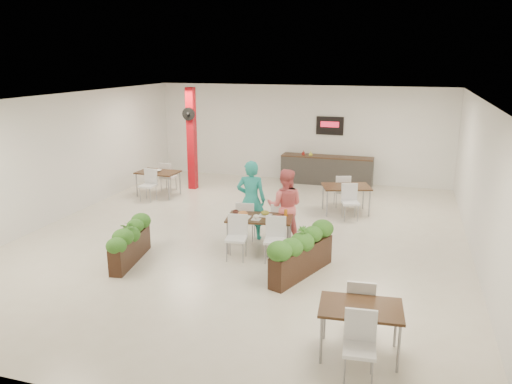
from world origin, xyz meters
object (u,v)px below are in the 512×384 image
side_table_c (360,315)px  red_column (192,138)px  diner_woman (285,206)px  main_table (259,222)px  side_table_a (158,175)px  side_table_b (346,190)px  service_counter (327,169)px  planter_right (302,251)px  diner_man (251,200)px  planter_left (130,239)px

side_table_c → red_column: bearing=122.3°
red_column → diner_woman: 5.57m
main_table → side_table_a: 5.39m
main_table → side_table_b: 3.59m
red_column → side_table_a: bearing=-120.0°
service_counter → diner_woman: service_counter is taller
red_column → side_table_b: size_ratio=1.92×
side_table_b → diner_woman: bearing=-130.1°
planter_right → red_column: bearing=130.7°
main_table → diner_man: (-0.39, 0.66, 0.29)m
diner_man → planter_left: 2.87m
diner_man → diner_woman: 0.80m
service_counter → side_table_b: service_counter is taller
main_table → diner_woman: size_ratio=1.05×
service_counter → side_table_b: (1.02, -3.06, 0.14)m
main_table → side_table_a: size_ratio=1.09×
side_table_b → side_table_c: size_ratio=1.01×
side_table_a → diner_woman: bearing=-27.6°
service_counter → planter_right: size_ratio=1.67×
planter_left → diner_man: bearing=46.8°
planter_left → side_table_b: 6.03m
side_table_a → planter_left: bearing=-65.8°
diner_woman → side_table_c: (2.09, -4.07, -0.23)m
diner_man → planter_left: size_ratio=1.09×
service_counter → planter_right: bearing=-84.3°
service_counter → diner_man: (-0.82, -5.68, 0.43)m
diner_man → side_table_b: bearing=-133.3°
red_column → main_table: 5.81m
red_column → planter_left: red_column is taller
service_counter → main_table: 6.35m
diner_man → service_counter: bearing=-106.5°
red_column → diner_woman: bearing=-43.8°
diner_woman → side_table_a: (-4.62, 2.71, -0.22)m
side_table_a → side_table_b: bearing=1.9°
diner_man → planter_right: size_ratio=1.02×
planter_left → side_table_c: 5.23m
red_column → main_table: red_column is taller
planter_left → planter_right: size_ratio=0.94×
diner_woman → side_table_c: bearing=108.9°
red_column → planter_left: size_ratio=1.89×
main_table → side_table_c: size_ratio=1.08×
red_column → diner_woman: (3.98, -3.82, -0.79)m
side_table_a → side_table_c: bearing=-42.5°
planter_right → side_table_a: planter_right is taller
diner_woman → side_table_b: (1.04, 2.63, -0.22)m
side_table_c → planter_right: bearing=113.9°
main_table → side_table_b: bearing=66.2°
diner_man → diner_woman: bearing=171.7°
service_counter → side_table_a: service_counter is taller
planter_left → planter_right: 3.52m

